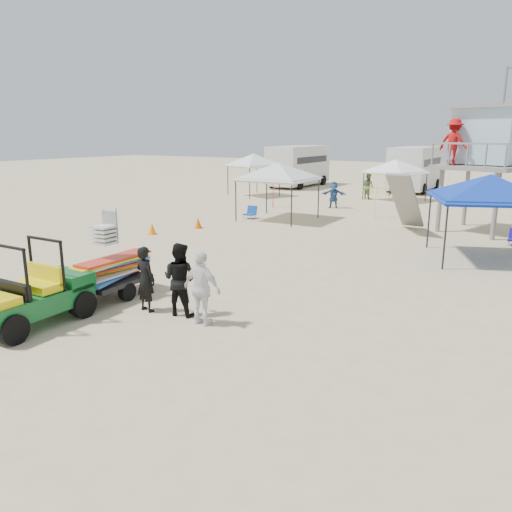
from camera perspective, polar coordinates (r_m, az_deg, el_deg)
The scene contains 20 objects.
ground at distance 10.49m, azimuth -11.14°, elevation -9.93°, with size 140.00×140.00×0.00m, color beige.
utility_cart at distance 12.08m, azimuth -24.50°, elevation -3.31°, with size 1.33×2.50×1.88m.
surf_trailer at distance 13.45m, azimuth -16.30°, elevation -1.06°, with size 1.27×2.30×2.09m.
man_left at distance 12.21m, azimuth -12.51°, elevation -2.58°, with size 0.58×0.38×1.60m, color black.
man_mid at distance 11.81m, azimuth -8.71°, elevation -2.62°, with size 0.84×0.66×1.74m, color black.
man_right at distance 11.12m, azimuth -6.18°, elevation -3.73°, with size 0.99×0.41×1.68m, color white.
lifeguard_tower at distance 23.74m, azimuth 24.61°, elevation 11.87°, with size 4.06×4.06×5.22m.
canopy_blue at distance 18.33m, azimuth 25.28°, elevation 8.00°, with size 4.33×4.33×3.29m.
canopy_white_a at distance 24.86m, azimuth 2.57°, elevation 10.30°, with size 3.24×3.24×3.23m.
canopy_white_b at distance 34.78m, azimuth -0.29°, elevation 11.38°, with size 3.52×3.52×3.29m.
canopy_white_c at distance 33.61m, azimuth 15.72°, elevation 10.33°, with size 3.80×3.80×3.01m.
umbrella_a at distance 29.21m, azimuth 1.94°, elevation 7.38°, with size 2.04×2.08×1.87m, color #B51913.
umbrella_b at distance 26.23m, azimuth 13.55°, elevation 6.03°, with size 1.79×1.82×1.64m, color #FBFD16.
cone_near at distance 22.86m, azimuth -6.63°, elevation 3.79°, with size 0.34×0.34×0.50m, color #E06307.
cone_far at distance 21.74m, azimuth -11.79°, elevation 3.08°, with size 0.34×0.34×0.50m, color orange.
beach_chair_a at distance 25.40m, azimuth -0.61°, elevation 5.01°, with size 0.55×0.58×0.64m.
rv_far_left at distance 41.47m, azimuth 4.87°, elevation 10.42°, with size 2.64×6.80×3.25m.
rv_mid_left at distance 39.73m, azimuth 17.72°, elevation 9.68°, with size 2.65×6.50×3.25m.
light_pole_left at distance 34.17m, azimuth 26.07°, elevation 12.11°, with size 0.14×0.14×8.00m, color slate.
distant_beachgoers at distance 29.75m, azimuth 18.09°, elevation 6.58°, with size 13.34×15.66×1.67m.
Camera 1 is at (6.63, -6.98, 4.16)m, focal length 35.00 mm.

